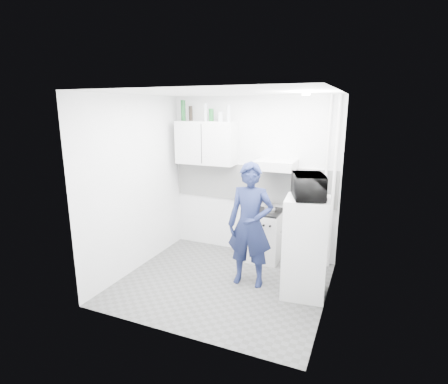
% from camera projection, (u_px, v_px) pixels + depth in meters
% --- Properties ---
extents(floor, '(2.80, 2.80, 0.00)m').
position_uv_depth(floor, '(222.00, 283.00, 4.93)').
color(floor, '#525252').
rests_on(floor, ground).
extents(ceiling, '(2.80, 2.80, 0.00)m').
position_uv_depth(ceiling, '(222.00, 92.00, 4.32)').
color(ceiling, white).
rests_on(ceiling, wall_back).
extents(wall_back, '(2.80, 0.00, 2.80)m').
position_uv_depth(wall_back, '(252.00, 177.00, 5.74)').
color(wall_back, white).
rests_on(wall_back, floor).
extents(wall_left, '(0.00, 2.60, 2.60)m').
position_uv_depth(wall_left, '(135.00, 185.00, 5.16)').
color(wall_left, white).
rests_on(wall_left, floor).
extents(wall_right, '(0.00, 2.60, 2.60)m').
position_uv_depth(wall_right, '(331.00, 205.00, 4.09)').
color(wall_right, white).
rests_on(wall_right, floor).
extents(person, '(0.65, 0.45, 1.72)m').
position_uv_depth(person, '(250.00, 225.00, 4.75)').
color(person, '#161E41').
rests_on(person, floor).
extents(stove, '(0.50, 0.50, 0.79)m').
position_uv_depth(stove, '(265.00, 237.00, 5.61)').
color(stove, silver).
rests_on(stove, floor).
extents(fridge, '(0.60, 0.60, 1.32)m').
position_uv_depth(fridge, '(305.00, 247.00, 4.50)').
color(fridge, silver).
rests_on(fridge, floor).
extents(stove_top, '(0.48, 0.48, 0.03)m').
position_uv_depth(stove_top, '(266.00, 212.00, 5.52)').
color(stove_top, black).
rests_on(stove_top, stove).
extents(saucepan, '(0.17, 0.17, 0.10)m').
position_uv_depth(saucepan, '(270.00, 208.00, 5.48)').
color(saucepan, silver).
rests_on(saucepan, stove_top).
extents(microwave, '(0.64, 0.53, 0.30)m').
position_uv_depth(microwave, '(309.00, 186.00, 4.31)').
color(microwave, black).
rests_on(microwave, fridge).
extents(bottle_a, '(0.08, 0.08, 0.34)m').
position_uv_depth(bottle_a, '(183.00, 110.00, 5.78)').
color(bottle_a, '#144C1E').
rests_on(bottle_a, upper_cabinet).
extents(bottle_b, '(0.06, 0.06, 0.24)m').
position_uv_depth(bottle_b, '(191.00, 114.00, 5.74)').
color(bottle_b, black).
rests_on(bottle_b, upper_cabinet).
extents(bottle_d, '(0.06, 0.06, 0.28)m').
position_uv_depth(bottle_d, '(206.00, 112.00, 5.63)').
color(bottle_d, '#B2B7BC').
rests_on(bottle_d, upper_cabinet).
extents(canister_a, '(0.08, 0.08, 0.20)m').
position_uv_depth(canister_a, '(211.00, 115.00, 5.60)').
color(canister_a, '#144C1E').
rests_on(canister_a, upper_cabinet).
extents(canister_b, '(0.08, 0.08, 0.15)m').
position_uv_depth(canister_b, '(221.00, 117.00, 5.55)').
color(canister_b, '#B2B7BC').
rests_on(canister_b, upper_cabinet).
extents(bottle_e, '(0.06, 0.06, 0.26)m').
position_uv_depth(bottle_e, '(229.00, 113.00, 5.48)').
color(bottle_e, '#B2B7BC').
rests_on(bottle_e, upper_cabinet).
extents(upper_cabinet, '(1.00, 0.35, 0.70)m').
position_uv_depth(upper_cabinet, '(206.00, 143.00, 5.75)').
color(upper_cabinet, silver).
rests_on(upper_cabinet, wall_back).
extents(range_hood, '(0.60, 0.50, 0.14)m').
position_uv_depth(range_hood, '(276.00, 165.00, 5.29)').
color(range_hood, silver).
rests_on(range_hood, wall_back).
extents(backsplash, '(2.74, 0.03, 0.60)m').
position_uv_depth(backsplash, '(252.00, 183.00, 5.75)').
color(backsplash, white).
rests_on(backsplash, wall_back).
extents(pipe_a, '(0.05, 0.05, 2.60)m').
position_uv_depth(pipe_a, '(334.00, 185.00, 5.18)').
color(pipe_a, silver).
rests_on(pipe_a, floor).
extents(pipe_b, '(0.04, 0.04, 2.60)m').
position_uv_depth(pipe_b, '(325.00, 184.00, 5.22)').
color(pipe_b, silver).
rests_on(pipe_b, floor).
extents(ceiling_spot_fixture, '(0.10, 0.10, 0.02)m').
position_uv_depth(ceiling_spot_fixture, '(306.00, 94.00, 4.12)').
color(ceiling_spot_fixture, white).
rests_on(ceiling_spot_fixture, ceiling).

